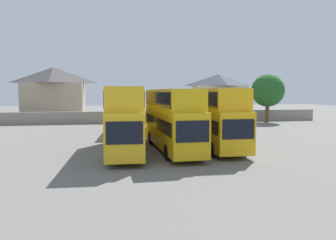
{
  "coord_description": "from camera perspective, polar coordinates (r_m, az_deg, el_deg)",
  "views": [
    {
      "loc": [
        -4.85,
        -25.35,
        4.72
      ],
      "look_at": [
        0.0,
        3.0,
        2.22
      ],
      "focal_mm": 34.71,
      "sensor_mm": 36.0,
      "label": 1
    }
  ],
  "objects": [
    {
      "name": "bus_2",
      "position": [
        26.2,
        0.57,
        0.71
      ],
      "size": [
        2.98,
        12.09,
        4.92
      ],
      "rotation": [
        0.0,
        0.0,
        -1.53
      ],
      "color": "gold",
      "rests_on": "ground"
    },
    {
      "name": "tree_left_of_lot",
      "position": [
        52.87,
        17.11,
        4.95
      ],
      "size": [
        5.06,
        5.06,
        7.46
      ],
      "color": "brown",
      "rests_on": "ground"
    },
    {
      "name": "bus_5",
      "position": [
        40.16,
        0.74,
        2.23
      ],
      "size": [
        3.46,
        12.06,
        4.96
      ],
      "rotation": [
        0.0,
        0.0,
        -1.64
      ],
      "color": "yellow",
      "rests_on": "ground"
    },
    {
      "name": "bus_1",
      "position": [
        25.43,
        -7.69,
        0.71
      ],
      "size": [
        2.93,
        11.71,
        5.06
      ],
      "rotation": [
        0.0,
        0.0,
        -1.61
      ],
      "color": "yellow",
      "rests_on": "ground"
    },
    {
      "name": "bus_4",
      "position": [
        39.28,
        -6.06,
        2.07
      ],
      "size": [
        3.24,
        11.46,
        4.87
      ],
      "rotation": [
        0.0,
        0.0,
        -1.64
      ],
      "color": "gold",
      "rests_on": "ground"
    },
    {
      "name": "house_terrace_left",
      "position": [
        57.96,
        -19.38,
        4.49
      ],
      "size": [
        10.17,
        6.37,
        8.83
      ],
      "color": "tan",
      "rests_on": "ground"
    },
    {
      "name": "house_terrace_centre",
      "position": [
        59.64,
        8.8,
        4.23
      ],
      "size": [
        9.16,
        7.05,
        7.86
      ],
      "color": "beige",
      "rests_on": "ground"
    },
    {
      "name": "ground",
      "position": [
        43.87,
        -3.3,
        -1.21
      ],
      "size": [
        140.0,
        140.0,
        0.0
      ],
      "primitive_type": "plane",
      "color": "slate"
    },
    {
      "name": "depot_boundary_wall",
      "position": [
        49.6,
        -4.07,
        0.55
      ],
      "size": [
        56.0,
        0.5,
        1.8
      ],
      "primitive_type": "cube",
      "color": "gray",
      "rests_on": "ground"
    },
    {
      "name": "bus_3",
      "position": [
        27.1,
        8.27,
        0.85
      ],
      "size": [
        2.71,
        10.24,
        4.97
      ],
      "rotation": [
        0.0,
        0.0,
        -1.58
      ],
      "color": "yellow",
      "rests_on": "ground"
    }
  ]
}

